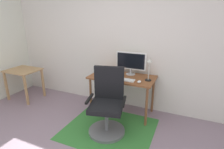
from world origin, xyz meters
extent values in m
cube|color=silver|center=(0.00, 2.20, 1.30)|extent=(6.00, 0.10, 2.60)
cube|color=#327331|center=(0.19, 1.19, 0.00)|extent=(1.45, 1.25, 0.01)
cube|color=brown|center=(0.18, 1.81, 0.73)|extent=(1.21, 0.64, 0.03)
cylinder|color=brown|center=(-0.37, 1.55, 0.36)|extent=(0.04, 0.04, 0.72)
cylinder|color=brown|center=(0.72, 1.55, 0.36)|extent=(0.04, 0.04, 0.72)
cylinder|color=brown|center=(-0.37, 2.07, 0.36)|extent=(0.04, 0.04, 0.72)
cylinder|color=brown|center=(0.72, 2.07, 0.36)|extent=(0.04, 0.04, 0.72)
cylinder|color=#B2B2B7|center=(0.28, 1.99, 0.75)|extent=(0.18, 0.18, 0.01)
cylinder|color=#B2B2B7|center=(0.28, 1.99, 0.81)|extent=(0.04, 0.04, 0.10)
cube|color=white|center=(0.28, 1.99, 1.02)|extent=(0.57, 0.04, 0.33)
cube|color=black|center=(0.28, 1.97, 1.02)|extent=(0.53, 0.00, 0.29)
cube|color=white|center=(0.25, 1.64, 0.76)|extent=(0.43, 0.13, 0.02)
ellipsoid|color=white|center=(0.56, 1.62, 0.77)|extent=(0.06, 0.10, 0.03)
cylinder|color=maroon|center=(-0.06, 1.65, 0.79)|extent=(0.08, 0.08, 0.09)
cube|color=black|center=(-0.22, 1.96, 0.75)|extent=(0.07, 0.14, 0.01)
cylinder|color=black|center=(0.67, 1.79, 0.76)|extent=(0.11, 0.11, 0.01)
cylinder|color=beige|center=(0.67, 1.79, 0.92)|extent=(0.02, 0.02, 0.32)
cone|color=beige|center=(0.67, 1.79, 1.11)|extent=(0.10, 0.10, 0.06)
cylinder|color=slate|center=(0.19, 1.09, 0.03)|extent=(0.59, 0.59, 0.05)
cylinder|color=slate|center=(0.19, 1.09, 0.24)|extent=(0.06, 0.06, 0.39)
cube|color=black|center=(0.19, 1.09, 0.48)|extent=(0.62, 0.62, 0.08)
cube|color=black|center=(0.14, 1.31, 0.79)|extent=(0.48, 0.17, 0.55)
cube|color=black|center=(-0.08, 1.03, 0.59)|extent=(0.12, 0.36, 0.03)
cube|color=black|center=(0.46, 1.16, 0.59)|extent=(0.12, 0.36, 0.03)
cube|color=tan|center=(-2.08, 1.52, 0.67)|extent=(0.68, 0.56, 0.02)
cube|color=tan|center=(-2.38, 1.28, 0.33)|extent=(0.04, 0.04, 0.66)
cube|color=tan|center=(-1.78, 1.28, 0.33)|extent=(0.04, 0.04, 0.66)
cube|color=tan|center=(-2.38, 1.77, 0.33)|extent=(0.04, 0.04, 0.66)
cube|color=tan|center=(-1.78, 1.77, 0.33)|extent=(0.04, 0.04, 0.66)
camera|label=1|loc=(1.29, -1.18, 1.84)|focal=28.94mm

